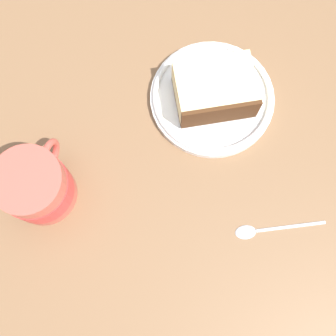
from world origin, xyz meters
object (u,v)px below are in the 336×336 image
at_px(small_plate, 212,97).
at_px(tea_mug, 37,186).
at_px(cake_slice, 215,90).
at_px(teaspoon, 262,230).

xyz_separation_m(small_plate, tea_mug, (0.29, 0.01, 0.04)).
bearing_deg(tea_mug, cake_slice, -179.49).
bearing_deg(small_plate, tea_mug, 1.01).
height_order(cake_slice, teaspoon, cake_slice).
bearing_deg(teaspoon, small_plate, -102.24).
bearing_deg(cake_slice, small_plate, -110.67).
xyz_separation_m(cake_slice, teaspoon, (0.04, 0.20, -0.04)).
bearing_deg(tea_mug, teaspoon, 140.10).
distance_m(small_plate, cake_slice, 0.03).
relative_size(small_plate, cake_slice, 1.40).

